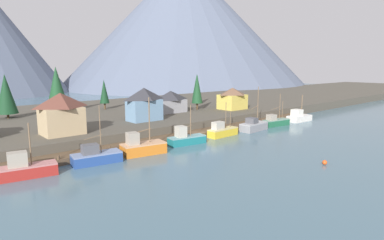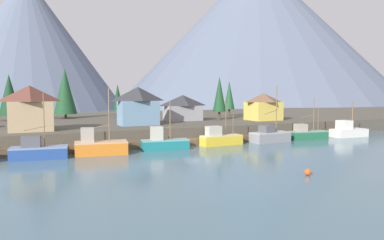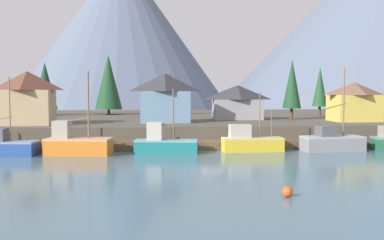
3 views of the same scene
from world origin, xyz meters
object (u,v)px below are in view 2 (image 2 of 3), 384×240
Objects in this scene: fishing_boat_green at (307,134)px; conifer_mid_right at (219,94)px; fishing_boat_teal at (164,142)px; conifer_back_left at (65,91)px; fishing_boat_blue at (38,151)px; house_blue at (138,106)px; house_tan at (30,108)px; fishing_boat_orange at (100,146)px; fishing_boat_white at (348,131)px; house_grey at (183,108)px; fishing_boat_yellow at (220,138)px; fishing_boat_grey at (270,136)px; conifer_near_left at (9,95)px; conifer_near_right at (229,95)px; conifer_mid_left at (118,97)px; house_yellow at (263,106)px; channel_buoy at (308,172)px.

fishing_boat_green is 22.86m from conifer_mid_right.
conifer_back_left is at bearing 112.26° from fishing_boat_teal.
conifer_back_left is (8.30, 39.60, 7.80)m from fishing_boat_blue.
house_tan is at bearing -171.83° from house_blue.
fishing_boat_white is at bearing 9.59° from fishing_boat_orange.
house_blue is (0.69, 14.81, 5.02)m from fishing_boat_teal.
fishing_boat_yellow is at bearing -96.90° from house_grey.
fishing_boat_grey is at bearing -53.69° from conifer_back_left.
fishing_boat_yellow is 0.71× the size of conifer_near_left.
conifer_mid_right reaches higher than house_grey.
fishing_boat_blue is 1.19× the size of house_tan.
fishing_boat_white is at bearing -12.26° from house_tan.
fishing_boat_orange is at bearing -124.23° from house_blue.
fishing_boat_green reaches higher than fishing_boat_teal.
conifer_near_left is at bearing 132.63° from fishing_boat_grey.
fishing_boat_blue is 1.07× the size of house_grey.
fishing_boat_orange is 50.30m from conifer_near_right.
conifer_near_left is at bearing 149.93° from fishing_boat_green.
fishing_boat_grey is 1.20× the size of conifer_mid_left.
fishing_boat_teal is 1.06× the size of house_yellow.
house_grey is at bearing 16.10° from house_tan.
fishing_boat_white is 18.14m from house_yellow.
fishing_boat_orange is 1.26× the size of fishing_boat_teal.
fishing_boat_yellow is 0.93× the size of fishing_boat_green.
conifer_mid_right is (39.03, 20.93, 7.15)m from fishing_boat_blue.
conifer_near_right reaches higher than conifer_mid_left.
conifer_near_left reaches higher than channel_buoy.
fishing_boat_green is 62.53m from conifer_near_left.
house_blue is at bearing 64.93° from fishing_boat_orange.
conifer_near_right reaches higher than house_blue.
fishing_boat_orange reaches higher than house_grey.
house_grey is 9.32m from conifer_mid_right.
fishing_boat_teal is 0.91× the size of conifer_mid_left.
fishing_boat_blue is 13.42m from house_tan.
fishing_boat_teal is 30.59m from conifer_mid_right.
conifer_near_left reaches higher than fishing_boat_green.
fishing_boat_green is 1.06× the size of fishing_boat_white.
fishing_boat_orange is 19.12m from house_blue.
fishing_boat_green is at bearing -92.55° from conifer_near_right.
fishing_boat_teal reaches higher than fishing_boat_white.
conifer_near_left reaches higher than fishing_boat_blue.
house_yellow is at bearing -40.65° from conifer_mid_left.
fishing_boat_white is at bearing -32.56° from conifer_near_left.
conifer_near_right is (19.61, 29.73, 6.72)m from fishing_boat_yellow.
fishing_boat_teal is 10.53× the size of channel_buoy.
fishing_boat_teal is 38.33m from fishing_boat_white.
house_tan reaches higher than house_grey.
fishing_boat_blue is 0.74× the size of conifer_back_left.
conifer_mid_left is at bearing 94.86° from fishing_boat_teal.
fishing_boat_green is at bearing -93.52° from house_yellow.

